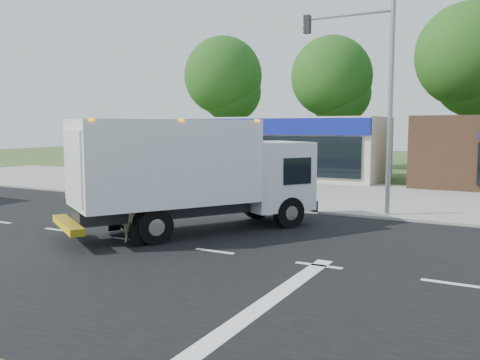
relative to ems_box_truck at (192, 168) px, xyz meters
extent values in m
plane|color=#385123|center=(2.01, -1.92, -2.10)|extent=(120.00, 120.00, 0.00)
cube|color=black|center=(2.01, -1.92, -2.10)|extent=(60.00, 14.00, 0.02)
cube|color=gray|center=(2.01, 6.28, -2.04)|extent=(60.00, 2.40, 0.12)
cube|color=gray|center=(2.01, 12.08, -2.09)|extent=(60.00, 9.00, 0.02)
cube|color=silver|center=(-3.99, -1.92, -2.08)|extent=(1.20, 0.15, 0.01)
cube|color=silver|center=(-0.99, -1.92, -2.08)|extent=(1.20, 0.15, 0.01)
cube|color=silver|center=(2.01, -1.92, -2.08)|extent=(1.20, 0.15, 0.01)
cube|color=silver|center=(5.01, -1.92, -2.08)|extent=(1.20, 0.15, 0.01)
cube|color=silver|center=(8.01, -1.92, -2.08)|extent=(1.20, 0.15, 0.01)
cube|color=silver|center=(5.01, -4.92, -2.08)|extent=(0.40, 7.00, 0.01)
cube|color=black|center=(-0.48, -0.76, -1.33)|extent=(3.89, 5.28, 0.39)
cube|color=silver|center=(1.62, 2.57, -0.38)|extent=(3.20, 3.15, 2.33)
cube|color=black|center=(2.18, 3.46, -0.16)|extent=(1.87, 1.26, 1.00)
cube|color=white|center=(-0.48, -0.76, 0.23)|extent=(5.20, 6.11, 2.61)
cube|color=silver|center=(-1.97, -3.13, 0.17)|extent=(1.91, 1.24, 2.11)
cube|color=yellow|center=(-2.07, -3.30, -1.49)|extent=(2.46, 1.75, 0.20)
cube|color=orange|center=(-0.48, -0.76, 1.50)|extent=(5.12, 5.94, 0.09)
cylinder|color=black|center=(0.75, 3.18, -1.57)|extent=(0.85, 1.08, 1.06)
cylinder|color=black|center=(2.54, 2.06, -1.57)|extent=(0.85, 1.08, 1.06)
cylinder|color=black|center=(-1.83, -0.83, -1.57)|extent=(0.85, 1.08, 1.06)
cylinder|color=black|center=(0.05, -2.01, -1.57)|extent=(0.85, 1.08, 1.06)
imported|color=tan|center=(-0.74, -2.10, -1.25)|extent=(0.74, 0.67, 1.71)
sphere|color=white|center=(-0.74, -2.10, -0.43)|extent=(0.28, 0.28, 0.28)
cube|color=beige|center=(-6.99, 18.08, -0.10)|extent=(18.00, 6.00, 4.00)
cube|color=navy|center=(-6.99, 15.03, 1.30)|extent=(18.00, 0.30, 1.00)
cube|color=black|center=(-6.99, 15.03, -0.50)|extent=(17.00, 0.12, 2.40)
cylinder|color=gray|center=(5.01, 5.68, 1.90)|extent=(0.18, 0.18, 8.00)
cylinder|color=gray|center=(3.31, 5.68, 5.50)|extent=(3.40, 0.12, 0.12)
cube|color=black|center=(1.71, 5.68, 5.30)|extent=(0.25, 0.25, 0.70)
cylinder|color=#332114|center=(-13.99, 26.08, 1.57)|extent=(0.56, 0.56, 7.35)
sphere|color=#214F16|center=(-13.99, 26.08, 5.77)|extent=(6.93, 6.93, 6.93)
sphere|color=#214F16|center=(-13.49, 26.58, 4.41)|extent=(5.46, 5.46, 5.46)
cylinder|color=#332114|center=(-3.99, 26.08, 1.33)|extent=(0.56, 0.56, 6.86)
sphere|color=#214F16|center=(-3.99, 26.08, 5.25)|extent=(6.47, 6.47, 6.47)
sphere|color=#214F16|center=(-3.49, 26.58, 3.97)|extent=(5.10, 5.10, 5.10)
cylinder|color=#332114|center=(6.01, 26.08, 1.82)|extent=(0.56, 0.56, 7.84)
sphere|color=#214F16|center=(6.01, 26.08, 6.30)|extent=(7.39, 7.39, 7.39)
sphere|color=#214F16|center=(6.51, 26.58, 4.84)|extent=(5.82, 5.82, 5.82)
camera|label=1|loc=(9.09, -13.58, 1.34)|focal=38.00mm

